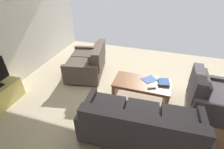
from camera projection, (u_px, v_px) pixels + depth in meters
ground_plane at (132, 104)px, 3.56m from camera, size 5.94×5.81×0.01m
wall_right at (1, 28)px, 3.55m from camera, size 0.12×5.81×2.75m
sofa_main at (140, 125)px, 2.63m from camera, size 1.99×0.92×0.82m
loveseat_near at (88, 63)px, 4.36m from camera, size 1.10×1.36×0.84m
coffee_table at (142, 85)px, 3.53m from camera, size 1.19×0.60×0.43m
end_table at (211, 145)px, 2.23m from camera, size 0.46×0.46×0.55m
armchair_side at (209, 97)px, 3.21m from camera, size 0.87×1.02×0.85m
coffee_mug at (210, 135)px, 2.20m from camera, size 0.10×0.08×0.10m
book_stack at (164, 82)px, 3.44m from camera, size 0.27×0.29×0.05m
tv_remote at (152, 88)px, 3.30m from camera, size 0.16×0.11×0.02m
loose_magazine at (149, 79)px, 3.57m from camera, size 0.37×0.38×0.01m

